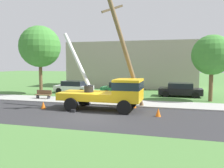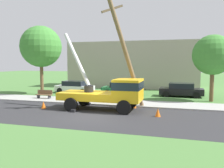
{
  "view_description": "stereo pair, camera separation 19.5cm",
  "coord_description": "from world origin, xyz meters",
  "px_view_note": "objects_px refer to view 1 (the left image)",
  "views": [
    {
      "loc": [
        5.49,
        -14.78,
        3.56
      ],
      "look_at": [
        0.73,
        2.47,
        1.92
      ],
      "focal_mm": 37.81,
      "sensor_mm": 36.0,
      "label": 1
    },
    {
      "loc": [
        5.68,
        -14.73,
        3.56
      ],
      "look_at": [
        0.73,
        2.47,
        1.92
      ],
      "focal_mm": 37.81,
      "sensor_mm": 36.0,
      "label": 2
    }
  ],
  "objects_px": {
    "park_bench": "(44,95)",
    "leaning_utility_pole": "(125,52)",
    "parked_sedan_green": "(122,88)",
    "roadside_tree_near": "(212,55)",
    "traffic_cone_curbside": "(134,104)",
    "utility_truck": "(111,91)",
    "parked_sedan_black": "(180,90)",
    "traffic_cone_ahead": "(158,112)",
    "roadside_tree_far": "(40,47)",
    "traffic_cone_behind": "(43,105)",
    "parked_sedan_white": "(74,87)"
  },
  "relations": [
    {
      "from": "traffic_cone_ahead",
      "to": "traffic_cone_behind",
      "type": "distance_m",
      "value": 8.77
    },
    {
      "from": "roadside_tree_near",
      "to": "traffic_cone_ahead",
      "type": "bearing_deg",
      "value": -118.96
    },
    {
      "from": "utility_truck",
      "to": "parked_sedan_white",
      "type": "distance_m",
      "value": 10.77
    },
    {
      "from": "traffic_cone_ahead",
      "to": "roadside_tree_far",
      "type": "distance_m",
      "value": 16.19
    },
    {
      "from": "traffic_cone_behind",
      "to": "park_bench",
      "type": "bearing_deg",
      "value": 121.34
    },
    {
      "from": "roadside_tree_near",
      "to": "park_bench",
      "type": "bearing_deg",
      "value": -168.55
    },
    {
      "from": "parked_sedan_green",
      "to": "utility_truck",
      "type": "bearing_deg",
      "value": -82.2
    },
    {
      "from": "parked_sedan_white",
      "to": "park_bench",
      "type": "xyz_separation_m",
      "value": [
        -0.83,
        -5.09,
        -0.25
      ]
    },
    {
      "from": "park_bench",
      "to": "leaning_utility_pole",
      "type": "bearing_deg",
      "value": -15.19
    },
    {
      "from": "leaning_utility_pole",
      "to": "traffic_cone_behind",
      "type": "relative_size",
      "value": 15.25
    },
    {
      "from": "roadside_tree_far",
      "to": "park_bench",
      "type": "bearing_deg",
      "value": -54.51
    },
    {
      "from": "traffic_cone_behind",
      "to": "traffic_cone_curbside",
      "type": "relative_size",
      "value": 1.0
    },
    {
      "from": "park_bench",
      "to": "roadside_tree_far",
      "type": "xyz_separation_m",
      "value": [
        -2.22,
        3.12,
        4.81
      ]
    },
    {
      "from": "parked_sedan_white",
      "to": "parked_sedan_green",
      "type": "xyz_separation_m",
      "value": [
        5.72,
        -0.01,
        0.0
      ]
    },
    {
      "from": "parked_sedan_green",
      "to": "roadside_tree_far",
      "type": "relative_size",
      "value": 0.59
    },
    {
      "from": "utility_truck",
      "to": "roadside_tree_far",
      "type": "xyz_separation_m",
      "value": [
        -9.9,
        6.31,
        3.87
      ]
    },
    {
      "from": "traffic_cone_behind",
      "to": "parked_sedan_white",
      "type": "bearing_deg",
      "value": 100.15
    },
    {
      "from": "parked_sedan_white",
      "to": "traffic_cone_curbside",
      "type": "bearing_deg",
      "value": -39.93
    },
    {
      "from": "roadside_tree_far",
      "to": "utility_truck",
      "type": "bearing_deg",
      "value": -32.5
    },
    {
      "from": "traffic_cone_ahead",
      "to": "roadside_tree_near",
      "type": "xyz_separation_m",
      "value": [
        4.14,
        7.49,
        3.94
      ]
    },
    {
      "from": "park_bench",
      "to": "roadside_tree_near",
      "type": "height_order",
      "value": "roadside_tree_near"
    },
    {
      "from": "park_bench",
      "to": "roadside_tree_near",
      "type": "bearing_deg",
      "value": 11.45
    },
    {
      "from": "traffic_cone_behind",
      "to": "roadside_tree_far",
      "type": "bearing_deg",
      "value": 123.2
    },
    {
      "from": "utility_truck",
      "to": "parked_sedan_white",
      "type": "bearing_deg",
      "value": 129.62
    },
    {
      "from": "traffic_cone_curbside",
      "to": "parked_sedan_green",
      "type": "distance_m",
      "value": 7.46
    },
    {
      "from": "park_bench",
      "to": "traffic_cone_curbside",
      "type": "bearing_deg",
      "value": -11.67
    },
    {
      "from": "parked_sedan_green",
      "to": "parked_sedan_black",
      "type": "bearing_deg",
      "value": 4.37
    },
    {
      "from": "parked_sedan_green",
      "to": "roadside_tree_near",
      "type": "relative_size",
      "value": 0.73
    },
    {
      "from": "traffic_cone_curbside",
      "to": "parked_sedan_white",
      "type": "distance_m",
      "value": 10.88
    },
    {
      "from": "traffic_cone_curbside",
      "to": "park_bench",
      "type": "relative_size",
      "value": 0.35
    },
    {
      "from": "utility_truck",
      "to": "traffic_cone_curbside",
      "type": "relative_size",
      "value": 12.07
    },
    {
      "from": "utility_truck",
      "to": "parked_sedan_black",
      "type": "relative_size",
      "value": 1.53
    },
    {
      "from": "traffic_cone_ahead",
      "to": "parked_sedan_black",
      "type": "distance_m",
      "value": 10.05
    },
    {
      "from": "traffic_cone_ahead",
      "to": "parked_sedan_green",
      "type": "height_order",
      "value": "parked_sedan_green"
    },
    {
      "from": "parked_sedan_white",
      "to": "park_bench",
      "type": "bearing_deg",
      "value": -99.24
    },
    {
      "from": "parked_sedan_green",
      "to": "roadside_tree_near",
      "type": "distance_m",
      "value": 9.69
    },
    {
      "from": "parked_sedan_white",
      "to": "parked_sedan_green",
      "type": "relative_size",
      "value": 1.02
    },
    {
      "from": "utility_truck",
      "to": "leaning_utility_pole",
      "type": "relative_size",
      "value": 0.79
    },
    {
      "from": "utility_truck",
      "to": "parked_sedan_black",
      "type": "xyz_separation_m",
      "value": [
        5.06,
        8.74,
        -0.7
      ]
    },
    {
      "from": "traffic_cone_behind",
      "to": "traffic_cone_curbside",
      "type": "xyz_separation_m",
      "value": [
        6.7,
        2.15,
        0.0
      ]
    },
    {
      "from": "utility_truck",
      "to": "parked_sedan_green",
      "type": "bearing_deg",
      "value": 97.8
    },
    {
      "from": "traffic_cone_ahead",
      "to": "roadside_tree_far",
      "type": "height_order",
      "value": "roadside_tree_far"
    },
    {
      "from": "parked_sedan_white",
      "to": "roadside_tree_near",
      "type": "bearing_deg",
      "value": -7.72
    },
    {
      "from": "leaning_utility_pole",
      "to": "parked_sedan_white",
      "type": "height_order",
      "value": "leaning_utility_pole"
    },
    {
      "from": "parked_sedan_white",
      "to": "roadside_tree_far",
      "type": "bearing_deg",
      "value": -147.18
    },
    {
      "from": "parked_sedan_black",
      "to": "traffic_cone_ahead",
      "type": "bearing_deg",
      "value": -98.69
    },
    {
      "from": "roadside_tree_far",
      "to": "traffic_cone_ahead",
      "type": "bearing_deg",
      "value": -29.13
    },
    {
      "from": "utility_truck",
      "to": "roadside_tree_near",
      "type": "bearing_deg",
      "value": 39.36
    },
    {
      "from": "utility_truck",
      "to": "park_bench",
      "type": "xyz_separation_m",
      "value": [
        -7.68,
        3.19,
        -0.95
      ]
    },
    {
      "from": "utility_truck",
      "to": "traffic_cone_ahead",
      "type": "bearing_deg",
      "value": -18.47
    }
  ]
}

